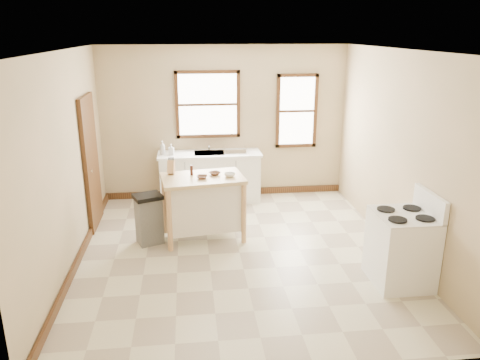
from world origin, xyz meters
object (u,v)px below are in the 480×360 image
(bowl_b, at_px, (215,173))
(trash_bin, at_px, (149,219))
(dish_rack, at_px, (235,150))
(soap_bottle_b, at_px, (171,149))
(soap_bottle_a, at_px, (163,148))
(bowl_c, at_px, (230,175))
(bowl_a, at_px, (202,177))
(pepper_grinder, at_px, (192,170))
(kitchen_island, at_px, (203,207))
(knife_block, at_px, (171,167))
(gas_stove, at_px, (402,239))

(bowl_b, distance_m, trash_bin, 1.18)
(dish_rack, bearing_deg, bowl_b, -114.07)
(soap_bottle_b, xyz_separation_m, bowl_b, (0.68, -1.47, -0.02))
(soap_bottle_a, xyz_separation_m, bowl_c, (1.05, -1.61, -0.04))
(bowl_a, height_order, trash_bin, bowl_a)
(bowl_b, bearing_deg, pepper_grinder, 175.07)
(kitchen_island, height_order, knife_block, knife_block)
(soap_bottle_a, height_order, pepper_grinder, soap_bottle_a)
(soap_bottle_b, height_order, gas_stove, gas_stove)
(bowl_b, bearing_deg, knife_block, 169.83)
(soap_bottle_a, xyz_separation_m, bowl_a, (0.64, -1.66, -0.05))
(kitchen_island, bearing_deg, knife_block, 149.40)
(soap_bottle_a, distance_m, gas_stove, 4.42)
(bowl_c, bearing_deg, bowl_b, 151.72)
(soap_bottle_a, distance_m, dish_rack, 1.29)
(kitchen_island, relative_size, pepper_grinder, 7.95)
(knife_block, xyz_separation_m, bowl_a, (0.45, -0.27, -0.08))
(dish_rack, relative_size, trash_bin, 0.53)
(knife_block, xyz_separation_m, trash_bin, (-0.35, -0.29, -0.70))
(dish_rack, relative_size, bowl_a, 2.48)
(trash_bin, distance_m, gas_stove, 3.54)
(dish_rack, height_order, bowl_a, dish_rack)
(dish_rack, distance_m, bowl_a, 1.77)
(bowl_c, bearing_deg, pepper_grinder, 165.32)
(pepper_grinder, distance_m, bowl_a, 0.25)
(soap_bottle_a, xyz_separation_m, kitchen_island, (0.65, -1.57, -0.56))
(dish_rack, bearing_deg, trash_bin, -138.07)
(kitchen_island, xyz_separation_m, gas_stove, (2.39, -1.60, 0.10))
(soap_bottle_b, distance_m, dish_rack, 1.14)
(kitchen_island, xyz_separation_m, bowl_a, (-0.01, -0.08, 0.51))
(pepper_grinder, bearing_deg, bowl_c, -14.68)
(kitchen_island, bearing_deg, bowl_a, -104.56)
(knife_block, bearing_deg, soap_bottle_a, 109.78)
(soap_bottle_b, relative_size, knife_block, 0.98)
(soap_bottle_a, height_order, bowl_a, soap_bottle_a)
(bowl_b, xyz_separation_m, gas_stove, (2.20, -1.68, -0.41))
(pepper_grinder, distance_m, gas_stove, 3.10)
(trash_bin, relative_size, gas_stove, 0.64)
(soap_bottle_b, distance_m, bowl_a, 1.70)
(bowl_c, bearing_deg, knife_block, 164.89)
(gas_stove, bearing_deg, soap_bottle_b, 132.45)
(bowl_b, bearing_deg, dish_rack, 73.03)
(soap_bottle_a, relative_size, pepper_grinder, 1.68)
(trash_bin, bearing_deg, pepper_grinder, -4.58)
(pepper_grinder, distance_m, bowl_c, 0.58)
(bowl_c, bearing_deg, dish_rack, 81.59)
(soap_bottle_a, relative_size, dish_rack, 0.62)
(kitchen_island, relative_size, bowl_c, 7.22)
(dish_rack, relative_size, kitchen_island, 0.34)
(trash_bin, bearing_deg, soap_bottle_a, 62.68)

